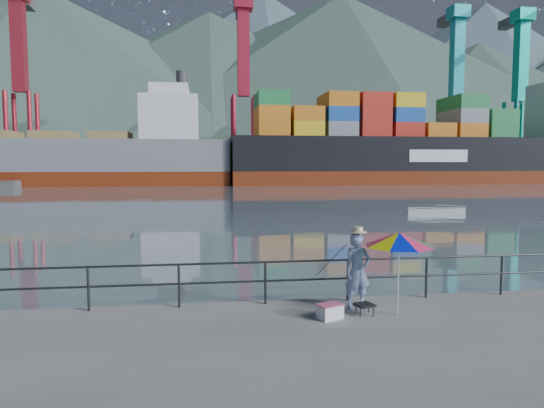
{
  "coord_description": "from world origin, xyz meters",
  "views": [
    {
      "loc": [
        -2.37,
        -9.41,
        3.32
      ],
      "look_at": [
        -0.25,
        6.0,
        2.0
      ],
      "focal_mm": 32.0,
      "sensor_mm": 36.0,
      "label": 1
    }
  ],
  "objects_px": {
    "fisherman": "(358,271)",
    "container_ship": "(433,149)",
    "bulk_carrier": "(76,158)",
    "cooler_bag": "(330,312)",
    "beach_umbrella": "(399,239)"
  },
  "relations": [
    {
      "from": "fisherman",
      "to": "container_ship",
      "type": "bearing_deg",
      "value": 54.55
    },
    {
      "from": "bulk_carrier",
      "to": "container_ship",
      "type": "height_order",
      "value": "container_ship"
    },
    {
      "from": "fisherman",
      "to": "bulk_carrier",
      "type": "bearing_deg",
      "value": 100.43
    },
    {
      "from": "bulk_carrier",
      "to": "cooler_bag",
      "type": "bearing_deg",
      "value": -72.07
    },
    {
      "from": "cooler_bag",
      "to": "container_ship",
      "type": "height_order",
      "value": "container_ship"
    },
    {
      "from": "fisherman",
      "to": "bulk_carrier",
      "type": "height_order",
      "value": "bulk_carrier"
    },
    {
      "from": "bulk_carrier",
      "to": "fisherman",
      "type": "bearing_deg",
      "value": -71.33
    },
    {
      "from": "cooler_bag",
      "to": "fisherman",
      "type": "bearing_deg",
      "value": 15.11
    },
    {
      "from": "bulk_carrier",
      "to": "container_ship",
      "type": "bearing_deg",
      "value": 0.05
    },
    {
      "from": "fisherman",
      "to": "beach_umbrella",
      "type": "relative_size",
      "value": 0.95
    },
    {
      "from": "container_ship",
      "to": "cooler_bag",
      "type": "bearing_deg",
      "value": -117.52
    },
    {
      "from": "cooler_bag",
      "to": "beach_umbrella",
      "type": "bearing_deg",
      "value": -22.06
    },
    {
      "from": "fisherman",
      "to": "cooler_bag",
      "type": "xyz_separation_m",
      "value": [
        -0.8,
        -0.63,
        -0.73
      ]
    },
    {
      "from": "bulk_carrier",
      "to": "beach_umbrella",
      "type": "bearing_deg",
      "value": -70.95
    },
    {
      "from": "beach_umbrella",
      "to": "cooler_bag",
      "type": "bearing_deg",
      "value": -178.98
    }
  ]
}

